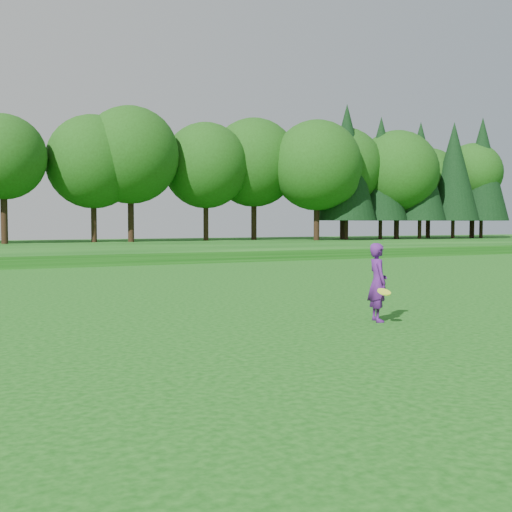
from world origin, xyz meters
name	(u,v)px	position (x,y,z in m)	size (l,w,h in m)	color
ground	(229,321)	(0.00, 0.00, 0.00)	(140.00, 140.00, 0.00)	#10470D
berm	(25,250)	(0.00, 34.00, 0.30)	(130.00, 30.00, 0.60)	#10470D
walking_path	(63,266)	(0.00, 20.00, 0.02)	(130.00, 1.60, 0.04)	gray
treeline	(16,143)	(0.00, 38.00, 8.10)	(104.00, 7.00, 15.00)	#1B4510
woman	(378,282)	(2.92, -1.56, 0.87)	(0.69, 1.04, 1.75)	#541A75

